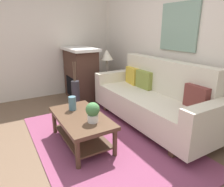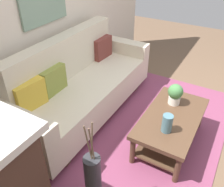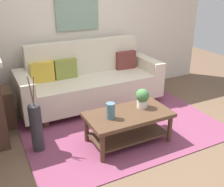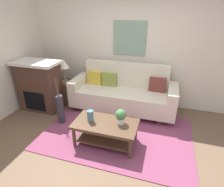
{
  "view_description": "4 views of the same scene",
  "coord_description": "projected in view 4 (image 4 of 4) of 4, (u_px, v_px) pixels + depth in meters",
  "views": [
    {
      "loc": [
        2.29,
        -0.75,
        1.59
      ],
      "look_at": [
        -0.11,
        0.67,
        0.67
      ],
      "focal_mm": 32.52,
      "sensor_mm": 36.0,
      "label": 1
    },
    {
      "loc": [
        -2.29,
        -0.3,
        2.18
      ],
      "look_at": [
        -0.18,
        0.93,
        0.52
      ],
      "focal_mm": 38.56,
      "sensor_mm": 36.0,
      "label": 2
    },
    {
      "loc": [
        -1.67,
        -2.43,
        2.0
      ],
      "look_at": [
        -0.04,
        0.78,
        0.45
      ],
      "focal_mm": 42.49,
      "sensor_mm": 36.0,
      "label": 3
    },
    {
      "loc": [
        0.76,
        -2.28,
        2.21
      ],
      "look_at": [
        -0.22,
        0.89,
        0.65
      ],
      "focal_mm": 29.15,
      "sensor_mm": 36.0,
      "label": 4
    }
  ],
  "objects": [
    {
      "name": "potted_plant_tabletop",
      "position": [
        121.0,
        116.0,
        3.05
      ],
      "size": [
        0.18,
        0.18,
        0.26
      ],
      "color": "white",
      "rests_on": "coffee_table"
    },
    {
      "name": "floor_vase_branch_b",
      "position": [
        57.0,
        87.0,
        3.56
      ],
      "size": [
        0.04,
        0.04,
        0.36
      ],
      "primitive_type": "cylinder",
      "rotation": [
        -0.09,
        -0.08,
        0.0
      ],
      "color": "brown",
      "rests_on": "floor_vase"
    },
    {
      "name": "floor_vase_branch_a",
      "position": [
        58.0,
        88.0,
        3.54
      ],
      "size": [
        0.05,
        0.02,
        0.36
      ],
      "primitive_type": "cylinder",
      "rotation": [
        -0.01,
        0.11,
        0.0
      ],
      "color": "brown",
      "rests_on": "floor_vase"
    },
    {
      "name": "ground_plane",
      "position": [
        109.0,
        150.0,
        3.11
      ],
      "size": [
        9.09,
        9.09,
        0.0
      ],
      "primitive_type": "plane",
      "color": "brown"
    },
    {
      "name": "throw_pillow_olive",
      "position": [
        110.0,
        79.0,
        4.32
      ],
      "size": [
        0.36,
        0.13,
        0.32
      ],
      "primitive_type": "cube",
      "rotation": [
        0.0,
        0.0,
        0.02
      ],
      "color": "olive",
      "rests_on": "couch"
    },
    {
      "name": "table_lamp",
      "position": [
        63.0,
        64.0,
        4.34
      ],
      "size": [
        0.28,
        0.28,
        0.57
      ],
      "color": "gray",
      "rests_on": "side_table"
    },
    {
      "name": "throw_pillow_mustard",
      "position": [
        95.0,
        78.0,
        4.42
      ],
      "size": [
        0.37,
        0.17,
        0.32
      ],
      "primitive_type": "cube",
      "rotation": [
        0.0,
        0.0,
        -0.15
      ],
      "color": "gold",
      "rests_on": "couch"
    },
    {
      "name": "floor_vase",
      "position": [
        60.0,
        109.0,
        3.76
      ],
      "size": [
        0.15,
        0.15,
        0.63
      ],
      "primitive_type": "cylinder",
      "color": "#2D2D33",
      "rests_on": "ground_plane"
    },
    {
      "name": "tabletop_vase",
      "position": [
        90.0,
        116.0,
        3.12
      ],
      "size": [
        0.11,
        0.11,
        0.2
      ],
      "primitive_type": "cylinder",
      "color": "slate",
      "rests_on": "coffee_table"
    },
    {
      "name": "throw_pillow_maroon",
      "position": [
        158.0,
        85.0,
        4.02
      ],
      "size": [
        0.37,
        0.14,
        0.32
      ],
      "primitive_type": "cube",
      "rotation": [
        0.0,
        0.0,
        -0.07
      ],
      "color": "brown",
      "rests_on": "couch"
    },
    {
      "name": "wall_back",
      "position": [
        135.0,
        49.0,
        4.26
      ],
      "size": [
        5.09,
        0.1,
        2.7
      ],
      "primitive_type": "cube",
      "color": "beige",
      "rests_on": "ground_plane"
    },
    {
      "name": "side_table",
      "position": [
        66.0,
        92.0,
        4.64
      ],
      "size": [
        0.44,
        0.44,
        0.56
      ],
      "primitive_type": "cube",
      "color": "#513826",
      "rests_on": "ground_plane"
    },
    {
      "name": "floor_vase_branch_c",
      "position": [
        56.0,
        88.0,
        3.53
      ],
      "size": [
        0.05,
        0.02,
        0.36
      ],
      "primitive_type": "cylinder",
      "rotation": [
        -0.02,
        -0.1,
        0.0
      ],
      "color": "brown",
      "rests_on": "floor_vase"
    },
    {
      "name": "area_rug",
      "position": [
        117.0,
        133.0,
        3.54
      ],
      "size": [
        2.79,
        1.86,
        0.01
      ],
      "primitive_type": "cube",
      "color": "#843D5B",
      "rests_on": "ground_plane"
    },
    {
      "name": "framed_painting",
      "position": [
        129.0,
        38.0,
        4.13
      ],
      "size": [
        0.75,
        0.03,
        0.75
      ],
      "primitive_type": "cube",
      "color": "gray"
    },
    {
      "name": "coffee_table",
      "position": [
        106.0,
        128.0,
        3.16
      ],
      "size": [
        1.1,
        0.6,
        0.43
      ],
      "color": "#513826",
      "rests_on": "ground_plane"
    },
    {
      "name": "couch",
      "position": [
        123.0,
        93.0,
        4.22
      ],
      "size": [
        2.36,
        0.84,
        1.08
      ],
      "color": "beige",
      "rests_on": "ground_plane"
    },
    {
      "name": "fireplace",
      "position": [
        40.0,
        86.0,
        4.21
      ],
      "size": [
        1.02,
        0.58,
        1.16
      ],
      "color": "#472D23",
      "rests_on": "ground_plane"
    }
  ]
}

